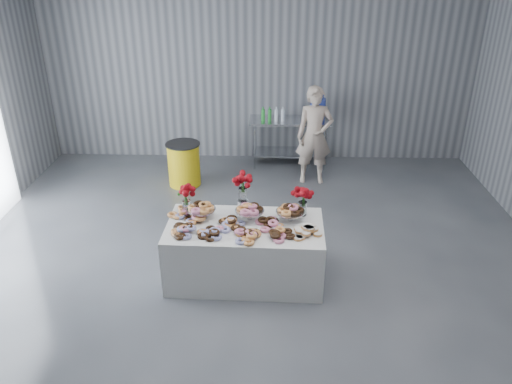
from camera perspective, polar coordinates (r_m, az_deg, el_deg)
ground at (r=6.11m, az=-0.85°, el=-11.98°), size 9.00×9.00×0.00m
room_walls at (r=5.02m, az=-4.22°, el=13.05°), size 8.04×9.04×4.02m
display_table at (r=6.25m, az=-1.26°, el=-6.78°), size 1.93×1.05×0.75m
prep_table at (r=9.45m, az=3.86°, el=6.65°), size 1.50×0.60×0.90m
donut_mounds at (r=5.99m, az=-1.32°, el=-3.67°), size 1.83×0.85×0.09m
cake_stand_left at (r=6.18m, az=-6.29°, el=-1.81°), size 0.36×0.36×0.17m
cake_stand_mid at (r=6.11m, az=-0.73°, el=-1.97°), size 0.36×0.36×0.17m
cake_stand_right at (r=6.10m, az=3.97°, el=-2.10°), size 0.36×0.36×0.17m
danish_pile at (r=5.89m, az=5.90°, el=-4.26°), size 0.48×0.48×0.11m
bouquet_left at (r=6.23m, az=-8.03°, el=-0.05°), size 0.26×0.26×0.42m
bouquet_right at (r=6.16m, az=5.40°, el=-0.19°), size 0.26×0.26×0.42m
bouquet_center at (r=6.19m, az=-1.53°, el=0.88°), size 0.26×0.26×0.57m
water_jug at (r=9.31m, az=7.08°, el=9.66°), size 0.28×0.28×0.55m
drink_bottles at (r=9.21m, az=1.94°, el=8.91°), size 0.54×0.08×0.27m
person at (r=8.69m, az=6.69°, el=6.41°), size 0.63×0.42×1.71m
trash_barrel at (r=8.77m, az=-8.23°, el=3.19°), size 0.59×0.59×0.76m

